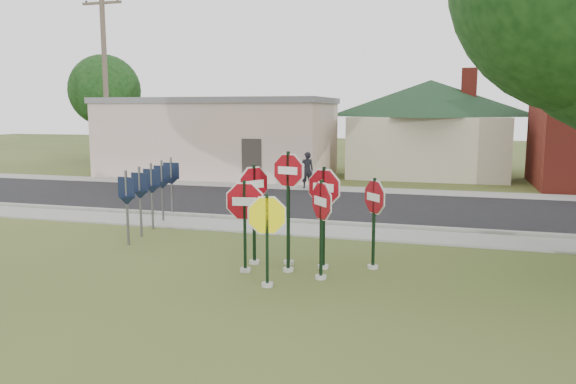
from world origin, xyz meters
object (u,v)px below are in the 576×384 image
(stop_sign_left, at_px, (245,214))
(utility_pole_near, at_px, (105,82))
(stop_sign_center, at_px, (288,195))
(pedestrian, at_px, (307,170))
(stop_sign_yellow, at_px, (267,230))

(stop_sign_left, distance_m, utility_pole_near, 19.50)
(stop_sign_center, xyz_separation_m, pedestrian, (-2.79, 12.74, -0.86))
(stop_sign_yellow, xyz_separation_m, utility_pole_near, (-13.67, 15.06, 3.78))
(stop_sign_center, xyz_separation_m, stop_sign_left, (-0.91, -0.28, -0.43))
(stop_sign_center, relative_size, pedestrian, 1.69)
(stop_sign_yellow, distance_m, pedestrian, 14.16)
(utility_pole_near, xyz_separation_m, pedestrian, (10.99, -1.16, -4.09))
(utility_pole_near, bearing_deg, stop_sign_left, -47.78)
(stop_sign_center, bearing_deg, stop_sign_yellow, -95.46)
(stop_sign_center, height_order, stop_sign_yellow, stop_sign_center)
(utility_pole_near, bearing_deg, stop_sign_center, -45.25)
(stop_sign_yellow, xyz_separation_m, stop_sign_left, (-0.80, 0.87, 0.12))
(stop_sign_left, height_order, pedestrian, stop_sign_left)
(stop_sign_left, relative_size, utility_pole_near, 0.23)
(stop_sign_center, xyz_separation_m, utility_pole_near, (-13.78, 13.90, 3.23))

